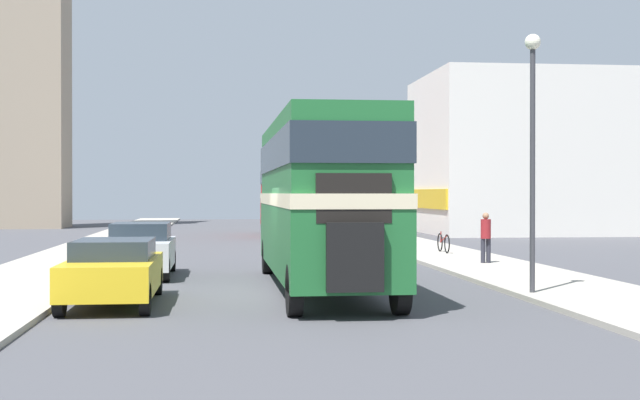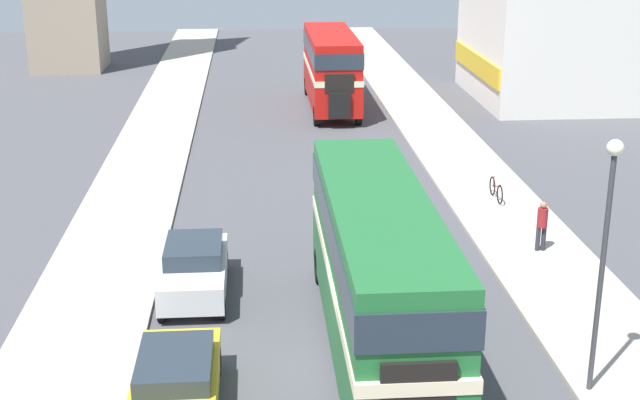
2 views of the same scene
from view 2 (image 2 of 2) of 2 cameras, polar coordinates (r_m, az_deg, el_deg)
name	(u,v)px [view 2 (image 2 of 2)]	position (r m, az deg, el deg)	size (l,w,h in m)	color
ground_plane	(348,371)	(21.66, 1.78, -10.91)	(120.00, 120.00, 0.00)	#47474C
sidewalk_right	(623,359)	(23.27, 18.79, -9.60)	(3.50, 120.00, 0.12)	#A8A093
sidewalk_left	(60,380)	(22.02, -16.30, -11.01)	(3.50, 120.00, 0.12)	#A8A093
double_decker_bus	(378,263)	(21.37, 3.72, -4.07)	(2.38, 11.14, 4.11)	#1E602D
bus_distant	(331,64)	(48.05, 0.72, 8.69)	(2.42, 9.45, 4.06)	#B2140F
car_parked_near	(175,385)	(19.89, -9.23, -11.63)	(1.82, 4.47, 1.38)	gold
car_parked_mid	(194,268)	(25.55, -8.05, -4.34)	(1.79, 4.18, 1.53)	silver
pedestrian_walking	(542,223)	(28.91, 14.02, -1.44)	(0.33, 0.33, 1.62)	#282833
bicycle_on_pavement	(496,190)	(33.72, 11.20, 0.64)	(0.05, 1.76, 0.78)	black
street_lamp	(606,231)	(20.03, 17.84, -1.90)	(0.36, 0.36, 5.86)	#38383D
shop_building_block	(625,15)	(53.41, 18.94, 11.12)	(16.60, 10.35, 9.28)	silver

